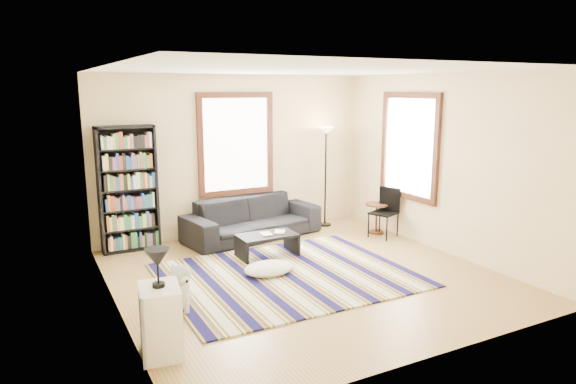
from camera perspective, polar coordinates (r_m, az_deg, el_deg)
name	(u,v)px	position (r m, az deg, el deg)	size (l,w,h in m)	color
floor	(305,279)	(7.27, 1.85, -9.62)	(5.00, 5.00, 0.10)	#A6814C
ceiling	(306,66)	(6.79, 2.01, 13.86)	(5.00, 5.00, 0.10)	white
wall_back	(235,155)	(9.16, -5.96, 4.10)	(5.00, 0.10, 2.80)	beige
wall_front	(443,219)	(4.88, 16.86, -2.87)	(5.00, 0.10, 2.80)	beige
wall_left	(106,195)	(6.07, -19.53, -0.28)	(0.10, 5.00, 2.80)	beige
wall_right	(447,164)	(8.42, 17.23, 3.00)	(0.10, 5.00, 2.80)	beige
window_back	(236,144)	(9.07, -5.80, 5.30)	(1.20, 0.06, 1.60)	white
window_right	(409,146)	(8.93, 13.33, 4.95)	(0.06, 1.20, 1.60)	white
rug	(288,275)	(7.24, -0.05, -9.20)	(3.34, 2.67, 0.02)	#0C0B39
sofa	(252,218)	(8.95, -4.00, -2.90)	(0.93, 2.39, 0.70)	black
bookshelf	(128,189)	(8.49, -17.35, 0.32)	(0.90, 0.30, 2.00)	black
coffee_table	(267,246)	(7.97, -2.33, -5.96)	(0.90, 0.50, 0.36)	black
book_a	(261,235)	(7.87, -3.00, -4.74)	(0.16, 0.22, 0.02)	beige
book_b	(274,232)	(8.02, -1.52, -4.44)	(0.16, 0.22, 0.02)	beige
floor_cushion	(269,268)	(7.26, -2.17, -8.49)	(0.71, 0.53, 0.18)	beige
floor_lamp	(325,177)	(9.62, 4.18, 1.65)	(0.30, 0.30, 1.86)	black
side_table	(376,218)	(9.36, 9.80, -2.90)	(0.40, 0.40, 0.54)	#442511
folding_chair	(384,213)	(9.09, 10.57, -2.31)	(0.42, 0.40, 0.86)	black
white_cabinet	(161,321)	(5.28, -13.98, -13.71)	(0.38, 0.50, 0.70)	white
table_lamp	(158,268)	(5.08, -14.28, -8.18)	(0.24, 0.24, 0.38)	black
dog	(174,286)	(6.22, -12.57, -10.14)	(0.44, 0.61, 0.61)	silver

